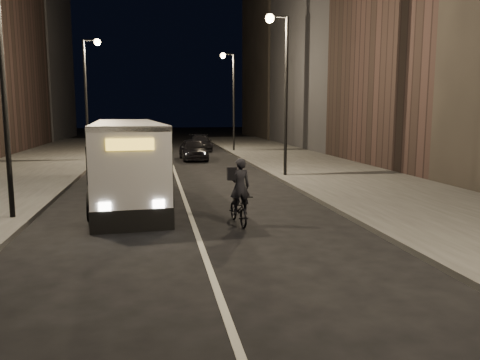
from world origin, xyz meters
name	(u,v)px	position (x,y,z in m)	size (l,w,h in m)	color
ground	(202,249)	(0.00, 0.00, 0.00)	(180.00, 180.00, 0.00)	black
sidewalk_right	(324,170)	(8.50, 14.00, 0.08)	(7.00, 70.00, 0.16)	#343432
sidewalk_left	(9,178)	(-8.50, 14.00, 0.08)	(7.00, 70.00, 0.16)	#343432
building_row_right	(354,28)	(16.00, 27.50, 10.50)	(8.00, 61.00, 21.00)	black
streetlight_right_mid	(281,74)	(5.33, 12.00, 5.36)	(1.20, 0.44, 8.12)	black
streetlight_right_far	(231,89)	(5.33, 28.00, 5.36)	(1.20, 0.44, 8.12)	black
streetlight_left_near	(10,48)	(-5.33, 4.00, 5.36)	(1.20, 0.44, 8.12)	black
streetlight_left_far	(89,83)	(-5.33, 22.00, 5.36)	(1.20, 0.44, 8.12)	black
city_bus	(127,157)	(-2.21, 7.64, 1.67)	(3.29, 11.49, 3.06)	white
cyclist_on_bicycle	(239,202)	(1.39, 2.40, 0.69)	(0.78, 1.85, 2.08)	black
car_near	(193,149)	(1.61, 21.97, 0.76)	(1.79, 4.45, 1.52)	black
car_mid	(131,149)	(-2.85, 24.42, 0.68)	(1.43, 4.11, 1.36)	#38383B
car_far	(200,143)	(2.87, 29.74, 0.71)	(1.99, 4.90, 1.42)	black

